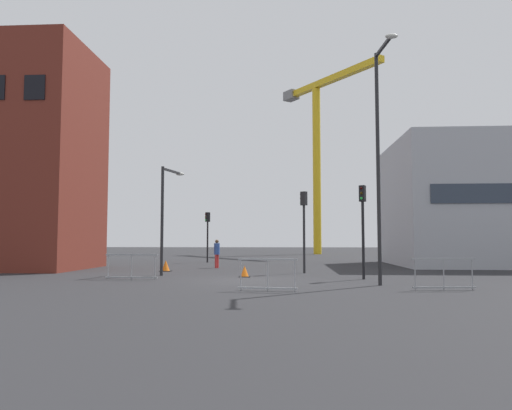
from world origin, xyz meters
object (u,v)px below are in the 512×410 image
at_px(construction_crane, 318,137).
at_px(streetlamp_short, 166,208).
at_px(traffic_light_corner, 304,218).
at_px(traffic_light_median, 363,216).
at_px(traffic_light_island, 208,228).
at_px(streetlamp_tall, 380,147).
at_px(traffic_cone_striped, 166,266).
at_px(traffic_cone_by_barrier, 245,272).
at_px(pedestrian_walking, 217,251).

distance_m(construction_crane, streetlamp_short, 35.02).
xyz_separation_m(streetlamp_short, traffic_light_corner, (6.68, 1.76, -0.46)).
distance_m(streetlamp_short, traffic_light_median, 9.28).
distance_m(streetlamp_short, traffic_light_island, 12.50).
height_order(streetlamp_tall, traffic_light_corner, streetlamp_tall).
xyz_separation_m(traffic_light_island, traffic_light_corner, (6.69, -10.72, 0.27)).
bearing_deg(streetlamp_tall, traffic_cone_striped, 143.12).
bearing_deg(streetlamp_tall, traffic_light_island, 118.33).
height_order(traffic_light_island, traffic_cone_striped, traffic_light_island).
distance_m(construction_crane, traffic_light_median, 35.64).
xyz_separation_m(streetlamp_tall, traffic_light_island, (-9.30, 17.25, -2.66)).
relative_size(traffic_cone_by_barrier, traffic_cone_striped, 0.87).
bearing_deg(streetlamp_short, pedestrian_walking, 73.92).
height_order(construction_crane, traffic_light_island, construction_crane).
height_order(streetlamp_short, traffic_light_median, streetlamp_short).
relative_size(streetlamp_short, traffic_light_median, 1.28).
bearing_deg(traffic_light_median, traffic_cone_striped, 155.07).
relative_size(pedestrian_walking, traffic_cone_striped, 2.84).
xyz_separation_m(streetlamp_tall, traffic_cone_by_barrier, (-5.39, 3.89, -4.91)).
bearing_deg(construction_crane, traffic_cone_by_barrier, -99.58).
distance_m(traffic_light_island, traffic_cone_striped, 10.08).
distance_m(streetlamp_short, traffic_light_corner, 6.92).
height_order(construction_crane, traffic_light_corner, construction_crane).
bearing_deg(streetlamp_short, traffic_light_island, 90.08).
bearing_deg(traffic_cone_by_barrier, traffic_light_island, 106.29).
xyz_separation_m(traffic_light_corner, traffic_cone_striped, (-7.31, 0.91, -2.49)).
relative_size(construction_crane, pedestrian_walking, 11.91).
relative_size(streetlamp_short, traffic_light_island, 1.40).
xyz_separation_m(traffic_light_corner, traffic_light_median, (2.40, -3.61, -0.06)).
distance_m(construction_crane, traffic_light_corner, 32.31).
distance_m(traffic_light_corner, traffic_cone_striped, 7.78).
bearing_deg(construction_crane, pedestrian_walking, -106.47).
xyz_separation_m(traffic_light_corner, traffic_cone_by_barrier, (-2.79, -2.65, -2.53)).
height_order(construction_crane, traffic_light_median, construction_crane).
height_order(construction_crane, streetlamp_short, construction_crane).
bearing_deg(traffic_light_median, construction_crane, 89.34).
bearing_deg(traffic_light_corner, traffic_light_median, -56.37).
xyz_separation_m(construction_crane, traffic_cone_striped, (-10.10, -29.49, -13.09)).
height_order(pedestrian_walking, traffic_cone_striped, pedestrian_walking).
bearing_deg(traffic_light_median, streetlamp_short, 168.51).
height_order(streetlamp_short, traffic_light_corner, streetlamp_short).
xyz_separation_m(construction_crane, streetlamp_tall, (-0.18, -36.93, -8.21)).
relative_size(streetlamp_tall, traffic_light_island, 2.40).
relative_size(traffic_light_corner, pedestrian_walking, 2.46).
distance_m(construction_crane, traffic_cone_striped, 33.81).
bearing_deg(traffic_cone_by_barrier, construction_crane, 80.42).
height_order(traffic_light_median, traffic_cone_by_barrier, traffic_light_median).
bearing_deg(traffic_light_median, traffic_light_corner, 123.63).
xyz_separation_m(streetlamp_tall, pedestrian_walking, (-7.63, 10.52, -4.17)).
bearing_deg(traffic_cone_striped, pedestrian_walking, 53.29).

